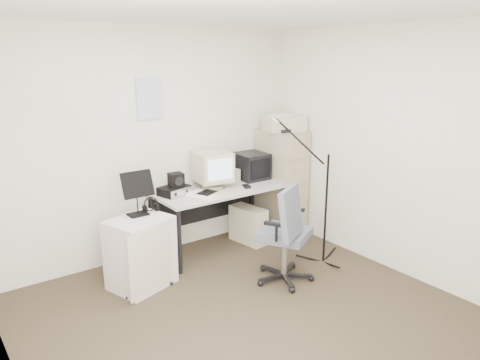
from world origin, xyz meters
TOP-DOWN VIEW (x-y plane):
  - floor at (0.00, 0.00)m, footprint 3.60×3.60m
  - ceiling at (0.00, 0.00)m, footprint 3.60×3.60m
  - wall_back at (0.00, 1.80)m, footprint 3.60×0.02m
  - wall_left at (-1.80, 0.00)m, footprint 0.02×3.60m
  - wall_right at (1.80, 0.00)m, footprint 0.02×3.60m
  - wall_calendar at (-0.02, 1.79)m, footprint 0.30×0.02m
  - filing_cabinet at (1.58, 1.48)m, footprint 0.40×0.60m
  - printer at (1.58, 1.44)m, footprint 0.54×0.43m
  - desk at (0.63, 1.45)m, footprint 1.50×0.70m
  - crt_monitor at (0.59, 1.53)m, footprint 0.42×0.44m
  - crt_tv at (1.17, 1.57)m, footprint 0.35×0.37m
  - desk_speaker at (0.93, 1.56)m, footprint 0.09×0.09m
  - keyboard at (0.61, 1.26)m, footprint 0.45×0.29m
  - mouse at (0.89, 1.28)m, footprint 0.08×0.11m
  - radio_receiver at (0.10, 1.54)m, footprint 0.36×0.30m
  - radio_speaker at (0.12, 1.53)m, footprint 0.16×0.15m
  - papers at (0.34, 1.31)m, footprint 0.34×0.39m
  - pc_tower at (1.00, 1.40)m, footprint 0.27×0.49m
  - office_chair at (0.70, 0.41)m, footprint 0.80×0.80m
  - side_cart at (-0.50, 1.15)m, footprint 0.67×0.59m
  - music_stand at (-0.46, 1.25)m, footprint 0.32×0.20m
  - headphones at (-0.32, 1.26)m, footprint 0.17×0.17m
  - mic_stand at (1.35, 0.48)m, footprint 0.03×0.03m

SIDE VIEW (x-z plane):
  - floor at x=0.00m, z-range -0.01..0.00m
  - pc_tower at x=1.00m, z-range 0.00..0.44m
  - side_cart at x=-0.50m, z-range 0.00..0.69m
  - desk at x=0.63m, z-range 0.00..0.73m
  - office_chair at x=0.70m, z-range 0.00..1.03m
  - filing_cabinet at x=1.58m, z-range 0.00..1.30m
  - papers at x=0.34m, z-range 0.73..0.75m
  - keyboard at x=0.61m, z-range 0.73..0.75m
  - headphones at x=-0.32m, z-range 0.73..0.76m
  - mouse at x=0.89m, z-range 0.73..0.76m
  - radio_receiver at x=0.10m, z-range 0.73..0.82m
  - mic_stand at x=1.35m, z-range 0.00..1.57m
  - desk_speaker at x=0.93m, z-range 0.73..0.88m
  - crt_tv at x=1.17m, z-range 0.73..1.04m
  - radio_speaker at x=0.12m, z-range 0.82..0.97m
  - music_stand at x=-0.46m, z-range 0.69..1.15m
  - crt_monitor at x=0.59m, z-range 0.73..1.14m
  - wall_back at x=0.00m, z-range 0.00..2.50m
  - wall_left at x=-1.80m, z-range 0.00..2.50m
  - wall_right at x=1.80m, z-range 0.00..2.50m
  - printer at x=1.58m, z-range 1.30..1.48m
  - wall_calendar at x=-0.02m, z-range 1.53..1.97m
  - ceiling at x=0.00m, z-range 2.50..2.50m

